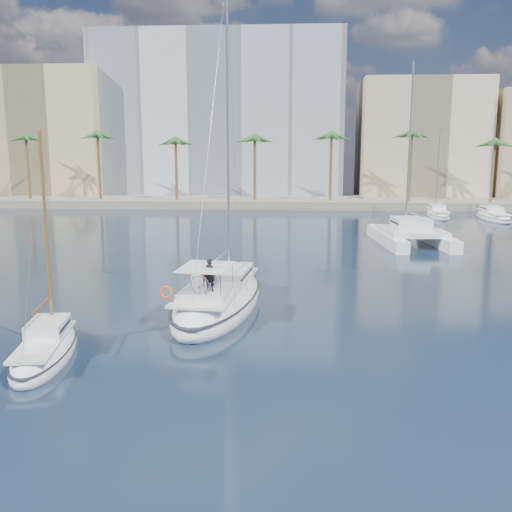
{
  "coord_description": "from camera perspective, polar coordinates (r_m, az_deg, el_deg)",
  "views": [
    {
      "loc": [
        0.93,
        -29.21,
        9.07
      ],
      "look_at": [
        -1.08,
        1.5,
        3.18
      ],
      "focal_mm": 40.0,
      "sensor_mm": 36.0,
      "label": 1
    }
  ],
  "objects": [
    {
      "name": "moored_yacht_b",
      "position": [
        79.02,
        22.64,
        3.4
      ],
      "size": [
        3.32,
        10.83,
        13.72
      ],
      "primitive_type": null,
      "rotation": [
        0.0,
        0.0,
        -0.02
      ],
      "color": "white",
      "rests_on": "ground"
    },
    {
      "name": "palm_centre",
      "position": [
        86.22,
        3.19,
        11.61
      ],
      "size": [
        3.6,
        3.6,
        12.3
      ],
      "color": "brown",
      "rests_on": "ground"
    },
    {
      "name": "quay",
      "position": [
        90.61,
        3.15,
        5.44
      ],
      "size": [
        120.0,
        14.0,
        1.2
      ],
      "primitive_type": "cube",
      "color": "gray",
      "rests_on": "ground"
    },
    {
      "name": "ground",
      "position": [
        30.6,
        1.85,
        -6.42
      ],
      "size": [
        160.0,
        160.0,
        0.0
      ],
      "primitive_type": "plane",
      "color": "black",
      "rests_on": "ground"
    },
    {
      "name": "seagull",
      "position": [
        32.75,
        -2.02,
        -3.72
      ],
      "size": [
        1.03,
        0.44,
        0.19
      ],
      "color": "silver",
      "rests_on": "ground"
    },
    {
      "name": "building_tan_left",
      "position": [
        107.2,
        -20.27,
        11.2
      ],
      "size": [
        22.0,
        14.0,
        22.0
      ],
      "primitive_type": "cube",
      "color": "tan",
      "rests_on": "ground"
    },
    {
      "name": "building_modern",
      "position": [
        103.14,
        -3.56,
        13.54
      ],
      "size": [
        42.0,
        16.0,
        28.0
      ],
      "primitive_type": "cube",
      "color": "silver",
      "rests_on": "ground"
    },
    {
      "name": "small_sloop",
      "position": [
        26.75,
        -20.32,
        -8.8
      ],
      "size": [
        3.39,
        7.46,
        10.34
      ],
      "rotation": [
        0.0,
        0.0,
        0.16
      ],
      "color": "white",
      "rests_on": "ground"
    },
    {
      "name": "catamaran",
      "position": [
        56.12,
        15.24,
        2.31
      ],
      "size": [
        6.82,
        12.05,
        16.93
      ],
      "rotation": [
        0.0,
        0.0,
        0.09
      ],
      "color": "white",
      "rests_on": "ground"
    },
    {
      "name": "main_sloop",
      "position": [
        32.63,
        -3.72,
        -4.31
      ],
      "size": [
        5.52,
        13.45,
        19.42
      ],
      "rotation": [
        0.0,
        0.0,
        -0.11
      ],
      "color": "white",
      "rests_on": "ground"
    },
    {
      "name": "palm_left",
      "position": [
        93.02,
        -18.67,
        11.01
      ],
      "size": [
        3.6,
        3.6,
        12.3
      ],
      "color": "brown",
      "rests_on": "ground"
    },
    {
      "name": "moored_yacht_a",
      "position": [
        79.08,
        17.71,
        3.73
      ],
      "size": [
        3.37,
        9.52,
        11.9
      ],
      "primitive_type": null,
      "rotation": [
        0.0,
        0.0,
        -0.07
      ],
      "color": "white",
      "rests_on": "ground"
    },
    {
      "name": "building_beige",
      "position": [
        101.43,
        16.03,
        10.94
      ],
      "size": [
        20.0,
        14.0,
        20.0
      ],
      "primitive_type": "cube",
      "color": "beige",
      "rests_on": "ground"
    }
  ]
}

